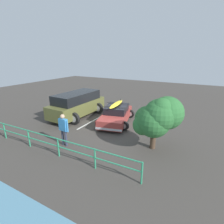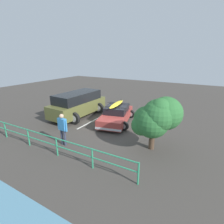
{
  "view_description": "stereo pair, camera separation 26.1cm",
  "coord_description": "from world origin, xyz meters",
  "views": [
    {
      "loc": [
        -5.33,
        10.04,
        4.64
      ],
      "look_at": [
        0.06,
        0.15,
        0.95
      ],
      "focal_mm": 28.0,
      "sensor_mm": 36.0,
      "label": 1
    },
    {
      "loc": [
        -5.56,
        9.91,
        4.64
      ],
      "look_at": [
        0.06,
        0.15,
        0.95
      ],
      "focal_mm": 28.0,
      "sensor_mm": 36.0,
      "label": 2
    }
  ],
  "objects": [
    {
      "name": "suv_car",
      "position": [
        3.32,
        -0.17,
        0.99
      ],
      "size": [
        2.86,
        5.08,
        1.9
      ],
      "color": "brown",
      "rests_on": "ground"
    },
    {
      "name": "ground_plane",
      "position": [
        0.0,
        0.0,
        -0.01
      ],
      "size": [
        44.0,
        44.0,
        0.02
      ],
      "primitive_type": "cube",
      "color": "#423D38",
      "rests_on": "ground"
    },
    {
      "name": "bush_near_left",
      "position": [
        -3.41,
        2.01,
        1.76
      ],
      "size": [
        2.42,
        1.99,
        2.79
      ],
      "color": "#4C3828",
      "rests_on": "ground"
    },
    {
      "name": "person_bystander",
      "position": [
        0.92,
        3.88,
        1.06
      ],
      "size": [
        0.68,
        0.23,
        1.76
      ],
      "color": "#33384C",
      "rests_on": "ground"
    },
    {
      "name": "parking_stripe",
      "position": [
        1.69,
        -0.45,
        0.0
      ],
      "size": [
        0.12,
        4.79,
        0.0
      ],
      "primitive_type": "cube",
      "rotation": [
        0.0,
        0.0,
        1.57
      ],
      "color": "silver",
      "rests_on": "ground"
    },
    {
      "name": "railing_fence",
      "position": [
        1.43,
        4.85,
        0.65
      ],
      "size": [
        10.35,
        0.28,
        0.95
      ],
      "color": "#2D9366",
      "rests_on": "ground"
    },
    {
      "name": "sedan_car",
      "position": [
        0.07,
        -0.49,
        0.58
      ],
      "size": [
        2.85,
        4.31,
        1.49
      ],
      "color": "#9E3833",
      "rests_on": "ground"
    }
  ]
}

